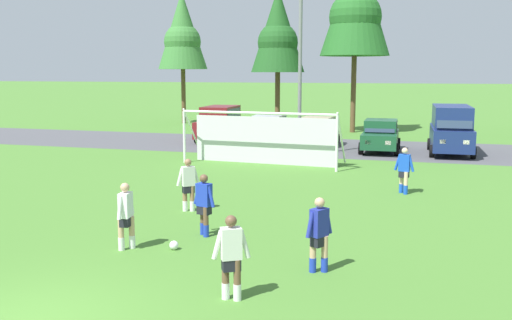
{
  "coord_description": "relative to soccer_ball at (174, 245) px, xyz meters",
  "views": [
    {
      "loc": [
        6.44,
        -7.72,
        4.27
      ],
      "look_at": [
        0.79,
        11.15,
        1.23
      ],
      "focal_mm": 40.22,
      "sensor_mm": 36.0,
      "label": 1
    }
  ],
  "objects": [
    {
      "name": "player_trailing_back",
      "position": [
        -1.12,
        -0.29,
        0.71
      ],
      "size": [
        0.32,
        0.74,
        1.64
      ],
      "color": "tan",
      "rests_on": "ground"
    },
    {
      "name": "player_midfield_center",
      "position": [
        3.64,
        -0.54,
        0.71
      ],
      "size": [
        0.51,
        0.64,
        1.64
      ],
      "color": "tan",
      "rests_on": "ground"
    },
    {
      "name": "tree_left_edge",
      "position": [
        -13.81,
        31.97,
        7.3
      ],
      "size": [
        4.04,
        4.04,
        10.78
      ],
      "color": "brown",
      "rests_on": "ground"
    },
    {
      "name": "player_defender_far",
      "position": [
        0.26,
        1.34,
        0.71
      ],
      "size": [
        0.71,
        0.35,
        1.64
      ],
      "color": "brown",
      "rests_on": "ground"
    },
    {
      "name": "ground_plane",
      "position": [
        -0.69,
        10.47,
        -0.11
      ],
      "size": [
        400.0,
        400.0,
        0.0
      ],
      "primitive_type": "plane",
      "color": "#477A2D"
    },
    {
      "name": "player_winger_left",
      "position": [
        -1.21,
        3.7,
        0.71
      ],
      "size": [
        0.66,
        0.49,
        1.64
      ],
      "color": "#936B4C",
      "rests_on": "ground"
    },
    {
      "name": "parked_car_slot_center",
      "position": [
        3.38,
        19.0,
        0.77
      ],
      "size": [
        2.11,
        4.24,
        1.72
      ],
      "color": "#194C2D",
      "rests_on": "ground"
    },
    {
      "name": "soccer_ball",
      "position": [
        0.0,
        0.0,
        0.0
      ],
      "size": [
        0.22,
        0.22,
        0.22
      ],
      "color": "white",
      "rests_on": "ground"
    },
    {
      "name": "parked_car_slot_center_right",
      "position": [
        6.97,
        19.21,
        1.23
      ],
      "size": [
        2.33,
        4.87,
        2.52
      ],
      "color": "navy",
      "rests_on": "ground"
    },
    {
      "name": "player_striker_near",
      "position": [
        2.34,
        -2.51,
        0.71
      ],
      "size": [
        0.71,
        0.4,
        1.64
      ],
      "color": "brown",
      "rests_on": "ground"
    },
    {
      "name": "soccer_goal",
      "position": [
        -1.52,
        13.1,
        1.18
      ],
      "size": [
        7.53,
        2.41,
        2.57
      ],
      "color": "white",
      "rests_on": "ground"
    },
    {
      "name": "parked_car_slot_far_left",
      "position": [
        -6.58,
        21.07,
        1.0
      ],
      "size": [
        2.27,
        4.67,
        2.16
      ],
      "color": "maroon",
      "rests_on": "ground"
    },
    {
      "name": "street_lamp",
      "position": [
        -0.24,
        15.88,
        4.14
      ],
      "size": [
        2.0,
        0.32,
        8.21
      ],
      "color": "slate",
      "rests_on": "ground"
    },
    {
      "name": "parking_lot_strip",
      "position": [
        -0.69,
        20.02,
        -0.11
      ],
      "size": [
        52.0,
        8.4,
        0.01
      ],
      "primitive_type": "cube",
      "color": "#4C4C51",
      "rests_on": "ground"
    },
    {
      "name": "parked_car_slot_center_left",
      "position": [
        -0.26,
        19.96,
        0.77
      ],
      "size": [
        2.22,
        4.29,
        1.72
      ],
      "color": "tan",
      "rests_on": "ground"
    },
    {
      "name": "player_winger_right",
      "position": [
        5.05,
        8.29,
        0.71
      ],
      "size": [
        0.72,
        0.38,
        1.64
      ],
      "color": "beige",
      "rests_on": "ground"
    },
    {
      "name": "tree_center_back",
      "position": [
        0.66,
        28.68,
        8.77
      ],
      "size": [
        4.84,
        4.84,
        12.91
      ],
      "color": "brown",
      "rests_on": "ground"
    },
    {
      "name": "tree_mid_left",
      "position": [
        -4.65,
        27.83,
        6.88
      ],
      "size": [
        3.81,
        3.81,
        10.17
      ],
      "color": "brown",
      "rests_on": "ground"
    },
    {
      "name": "parked_car_slot_left",
      "position": [
        -3.31,
        20.68,
        0.77
      ],
      "size": [
        2.14,
        4.26,
        1.72
      ],
      "color": "#B2B2BC",
      "rests_on": "ground"
    }
  ]
}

